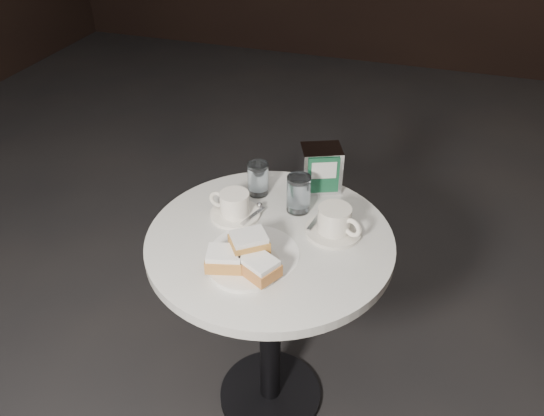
{
  "coord_description": "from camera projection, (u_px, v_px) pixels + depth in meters",
  "views": [
    {
      "loc": [
        0.36,
        -1.11,
        1.68
      ],
      "look_at": [
        0.0,
        0.02,
        0.83
      ],
      "focal_mm": 35.0,
      "sensor_mm": 36.0,
      "label": 1
    }
  ],
  "objects": [
    {
      "name": "napkin_dispenser",
      "position": [
        321.0,
        168.0,
        1.65
      ],
      "size": [
        0.15,
        0.14,
        0.14
      ],
      "rotation": [
        0.0,
        0.0,
        0.4
      ],
      "color": "silver",
      "rests_on": "cafe_table"
    },
    {
      "name": "coffee_cup_left",
      "position": [
        234.0,
        206.0,
        1.55
      ],
      "size": [
        0.16,
        0.16,
        0.08
      ],
      "rotation": [
        0.0,
        0.0,
        -0.06
      ],
      "color": "white",
      "rests_on": "cafe_table"
    },
    {
      "name": "sugar_spill",
      "position": [
        254.0,
        253.0,
        1.43
      ],
      "size": [
        0.31,
        0.31,
        0.0
      ],
      "primitive_type": "cylinder",
      "rotation": [
        0.0,
        0.0,
        -0.29
      ],
      "color": "white",
      "rests_on": "cafe_table"
    },
    {
      "name": "cafe_table",
      "position": [
        270.0,
        287.0,
        1.61
      ],
      "size": [
        0.7,
        0.7,
        0.74
      ],
      "color": "black",
      "rests_on": "ground"
    },
    {
      "name": "ground",
      "position": [
        270.0,
        396.0,
        1.93
      ],
      "size": [
        7.0,
        7.0,
        0.0
      ],
      "primitive_type": "plane",
      "color": "black",
      "rests_on": "ground"
    },
    {
      "name": "coffee_cup_right",
      "position": [
        335.0,
        222.0,
        1.48
      ],
      "size": [
        0.21,
        0.21,
        0.08
      ],
      "rotation": [
        0.0,
        0.0,
        -0.43
      ],
      "color": "beige",
      "rests_on": "cafe_table"
    },
    {
      "name": "water_glass_left",
      "position": [
        258.0,
        179.0,
        1.64
      ],
      "size": [
        0.09,
        0.09,
        0.11
      ],
      "rotation": [
        0.0,
        0.0,
        -0.42
      ],
      "color": "white",
      "rests_on": "cafe_table"
    },
    {
      "name": "water_glass_right",
      "position": [
        299.0,
        194.0,
        1.56
      ],
      "size": [
        0.08,
        0.08,
        0.11
      ],
      "rotation": [
        0.0,
        0.0,
        0.11
      ],
      "color": "silver",
      "rests_on": "cafe_table"
    },
    {
      "name": "beignet_plate",
      "position": [
        244.0,
        259.0,
        1.36
      ],
      "size": [
        0.21,
        0.2,
        0.09
      ],
      "rotation": [
        0.0,
        0.0,
        -0.06
      ],
      "color": "silver",
      "rests_on": "cafe_table"
    }
  ]
}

